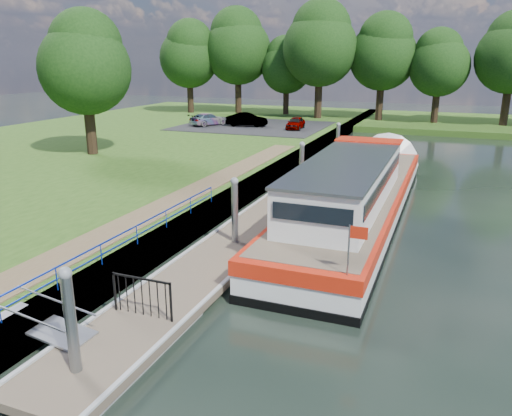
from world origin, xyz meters
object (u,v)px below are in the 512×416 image
at_px(pontoon, 274,214).
at_px(car_b, 247,120).
at_px(barge, 358,194).
at_px(car_a, 296,123).
at_px(car_c, 208,119).

xyz_separation_m(pontoon, car_b, (-11.40, 24.32, 1.30)).
relative_size(barge, car_a, 6.37).
bearing_deg(barge, car_b, 123.67).
xyz_separation_m(pontoon, car_c, (-15.29, 23.68, 1.24)).
relative_size(car_b, car_c, 0.97).
height_order(barge, car_b, barge).
distance_m(car_b, car_c, 3.94).
bearing_deg(car_c, car_a, -153.63).
relative_size(car_a, car_c, 0.81).
bearing_deg(car_a, car_c, 179.31).
bearing_deg(pontoon, car_a, 104.76).
distance_m(pontoon, car_a, 25.03).
bearing_deg(car_a, car_b, 174.50).
xyz_separation_m(barge, car_a, (-9.97, 22.37, 0.31)).
height_order(pontoon, car_b, car_b).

